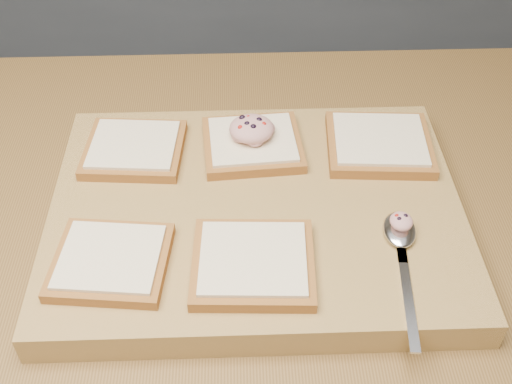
{
  "coord_description": "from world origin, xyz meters",
  "views": [
    {
      "loc": [
        0.09,
        -0.54,
        1.47
      ],
      "look_at": [
        0.11,
        0.0,
        0.96
      ],
      "focal_mm": 45.0,
      "sensor_mm": 36.0,
      "label": 1
    }
  ],
  "objects_px": {
    "bread_far_center": "(253,144)",
    "spoon": "(401,239)",
    "cutting_board": "(256,214)",
    "tuna_salad_dollop": "(252,129)"
  },
  "relations": [
    {
      "from": "bread_far_center",
      "to": "spoon",
      "type": "distance_m",
      "value": 0.23
    },
    {
      "from": "cutting_board",
      "to": "tuna_salad_dollop",
      "type": "distance_m",
      "value": 0.11
    },
    {
      "from": "tuna_salad_dollop",
      "to": "spoon",
      "type": "xyz_separation_m",
      "value": [
        0.16,
        -0.17,
        -0.03
      ]
    },
    {
      "from": "bread_far_center",
      "to": "spoon",
      "type": "relative_size",
      "value": 0.71
    },
    {
      "from": "bread_far_center",
      "to": "tuna_salad_dollop",
      "type": "bearing_deg",
      "value": 112.52
    },
    {
      "from": "cutting_board",
      "to": "spoon",
      "type": "distance_m",
      "value": 0.17
    },
    {
      "from": "tuna_salad_dollop",
      "to": "bread_far_center",
      "type": "bearing_deg",
      "value": -67.48
    },
    {
      "from": "cutting_board",
      "to": "tuna_salad_dollop",
      "type": "relative_size",
      "value": 8.47
    },
    {
      "from": "cutting_board",
      "to": "bread_far_center",
      "type": "distance_m",
      "value": 0.1
    },
    {
      "from": "spoon",
      "to": "bread_far_center",
      "type": "bearing_deg",
      "value": 133.29
    }
  ]
}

